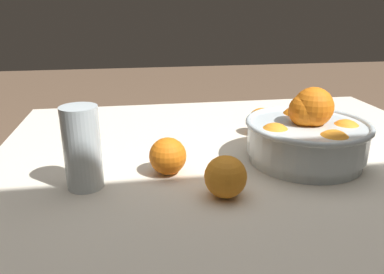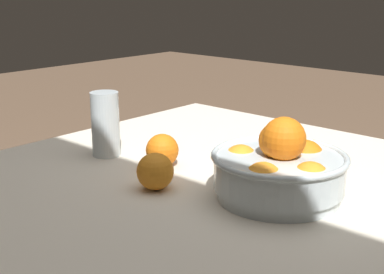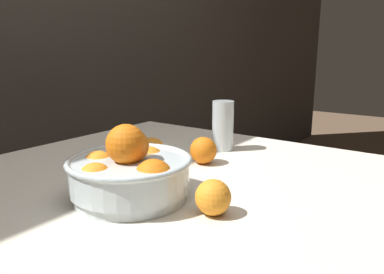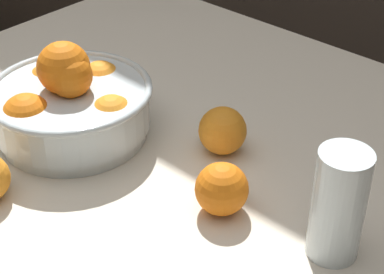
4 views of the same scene
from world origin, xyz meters
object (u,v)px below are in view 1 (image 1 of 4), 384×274
Objects in this scene: juice_glass at (83,153)px; orange_loose_near_bowl at (226,177)px; fruit_bowl at (307,136)px; orange_loose_aside at (261,121)px; orange_loose_front at (168,156)px.

orange_loose_near_bowl is at bearing 162.74° from juice_glass.
fruit_bowl reaches higher than orange_loose_aside.
fruit_bowl is 1.69× the size of juice_glass.
orange_loose_aside is at bearing -150.86° from juice_glass.
fruit_bowl is at bearing -173.86° from juice_glass.
orange_loose_front is (0.30, 0.02, -0.02)m from fruit_bowl.
orange_loose_near_bowl is 1.01× the size of orange_loose_front.
orange_loose_near_bowl is 0.14m from orange_loose_front.
fruit_bowl is 3.47× the size of orange_loose_near_bowl.
fruit_bowl reaches higher than juice_glass.
juice_glass is 0.16m from orange_loose_front.
juice_glass reaches higher than orange_loose_front.
fruit_bowl is 0.25m from orange_loose_near_bowl.
fruit_bowl is at bearing -148.95° from orange_loose_near_bowl.
orange_loose_near_bowl is (-0.25, 0.08, -0.03)m from juice_glass.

